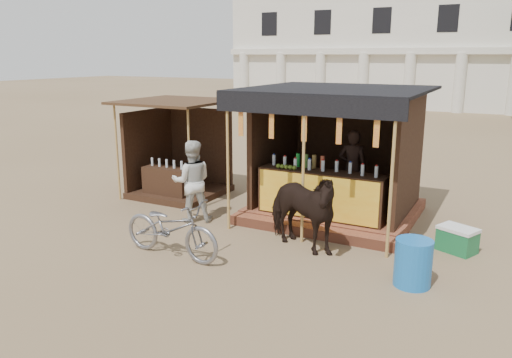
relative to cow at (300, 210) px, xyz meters
name	(u,v)px	position (x,y,z in m)	size (l,w,h in m)	color
ground	(213,261)	(-1.10, -1.20, -0.75)	(120.00, 120.00, 0.00)	#846B4C
main_stall	(336,170)	(-0.08, 2.16, 0.28)	(3.60, 3.61, 2.78)	#994C32
secondary_stall	(175,161)	(-4.27, 2.04, 0.10)	(2.40, 2.40, 2.38)	#342013
cow	(300,210)	(0.00, 0.00, 0.00)	(0.81, 1.77, 1.49)	black
motorbike	(171,228)	(-1.84, -1.35, -0.23)	(0.69, 1.99, 1.04)	gray
bystander	(192,181)	(-2.63, 0.43, 0.12)	(0.84, 0.66, 1.73)	beige
blue_barrel	(413,263)	(2.10, -0.56, -0.38)	(0.56, 0.56, 0.73)	#1866B7
red_crate	(414,273)	(2.10, -0.41, -0.61)	(0.39, 0.37, 0.28)	maroon
cooler	(457,239)	(2.55, 1.20, -0.51)	(0.76, 0.67, 0.46)	#176836
background_building	(422,47)	(-3.10, 28.75, 3.23)	(26.00, 7.45, 8.18)	silver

